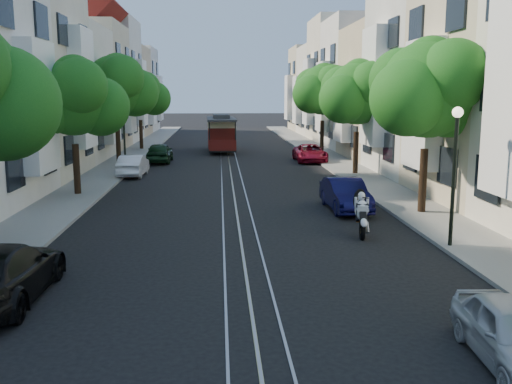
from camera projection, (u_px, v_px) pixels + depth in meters
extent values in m
plane|color=black|center=(229.00, 160.00, 40.51)|extent=(200.00, 200.00, 0.00)
cube|color=gray|center=(330.00, 159.00, 40.96)|extent=(2.50, 80.00, 0.12)
cube|color=gray|center=(126.00, 160.00, 40.05)|extent=(2.50, 80.00, 0.12)
cube|color=gray|center=(221.00, 160.00, 40.48)|extent=(0.06, 80.00, 0.02)
cube|color=gray|center=(229.00, 160.00, 40.51)|extent=(0.06, 80.00, 0.02)
cube|color=gray|center=(237.00, 160.00, 40.55)|extent=(0.06, 80.00, 0.02)
cube|color=tan|center=(229.00, 160.00, 40.51)|extent=(0.08, 80.00, 0.01)
cube|color=beige|center=(511.00, 86.00, 24.68)|extent=(7.00, 8.00, 10.00)
cube|color=white|center=(424.00, 104.00, 24.58)|extent=(0.90, 3.04, 5.50)
cube|color=silver|center=(441.00, 70.00, 32.38)|extent=(7.00, 8.00, 12.00)
cube|color=white|center=(375.00, 87.00, 32.31)|extent=(0.90, 3.04, 6.60)
cube|color=#C6B28C|center=(397.00, 96.00, 40.50)|extent=(7.00, 8.00, 9.00)
cube|color=white|center=(344.00, 106.00, 40.39)|extent=(0.90, 3.04, 4.95)
cube|color=white|center=(368.00, 87.00, 48.24)|extent=(7.00, 8.00, 10.50)
cube|color=white|center=(324.00, 97.00, 48.15)|extent=(0.90, 3.04, 5.78)
cube|color=beige|center=(348.00, 83.00, 56.03)|extent=(7.00, 8.00, 11.50)
cube|color=white|center=(309.00, 92.00, 55.94)|extent=(0.90, 3.04, 6.32)
cube|color=silver|center=(332.00, 93.00, 64.06)|extent=(7.00, 8.00, 9.50)
cube|color=white|center=(298.00, 100.00, 63.95)|extent=(0.90, 3.04, 5.23)
cube|color=beige|center=(319.00, 91.00, 71.89)|extent=(7.00, 8.00, 10.00)
cube|color=white|center=(289.00, 97.00, 71.79)|extent=(0.90, 3.04, 5.50)
cube|color=white|center=(36.00, 107.00, 23.56)|extent=(0.90, 3.04, 5.39)
cube|color=beige|center=(9.00, 71.00, 30.89)|extent=(7.00, 8.00, 11.76)
cube|color=white|center=(81.00, 89.00, 31.29)|extent=(0.90, 3.04, 6.47)
cube|color=silver|center=(53.00, 97.00, 39.01)|extent=(7.00, 8.00, 8.82)
cube|color=white|center=(110.00, 108.00, 39.37)|extent=(0.90, 3.04, 4.85)
cube|color=beige|center=(81.00, 88.00, 46.75)|extent=(7.00, 8.00, 10.29)
cube|color=white|center=(128.00, 98.00, 47.13)|extent=(0.90, 3.04, 5.66)
cube|color=silver|center=(100.00, 83.00, 54.53)|extent=(7.00, 8.00, 11.27)
cube|color=white|center=(141.00, 93.00, 54.93)|extent=(0.90, 3.04, 6.20)
cube|color=#C6B28C|center=(116.00, 94.00, 62.57)|extent=(7.00, 8.00, 9.31)
cube|color=white|center=(151.00, 101.00, 62.93)|extent=(0.90, 3.04, 5.12)
cube|color=white|center=(127.00, 92.00, 70.39)|extent=(7.00, 8.00, 9.80)
cube|color=white|center=(158.00, 98.00, 70.77)|extent=(0.90, 3.04, 5.39)
cylinder|color=black|center=(423.00, 180.00, 22.05)|extent=(0.30, 0.30, 2.45)
sphere|color=#144C13|center=(427.00, 90.00, 21.46)|extent=(3.64, 3.64, 3.64)
sphere|color=#144C13|center=(450.00, 100.00, 22.09)|extent=(2.91, 2.91, 2.91)
sphere|color=#144C13|center=(408.00, 98.00, 20.77)|extent=(2.84, 2.84, 2.84)
sphere|color=#144C13|center=(430.00, 65.00, 21.42)|extent=(2.18, 2.18, 2.18)
cylinder|color=black|center=(356.00, 153.00, 32.88)|extent=(0.30, 0.30, 2.38)
sphere|color=#144C13|center=(358.00, 93.00, 32.30)|extent=(3.54, 3.54, 3.54)
sphere|color=#144C13|center=(374.00, 100.00, 32.93)|extent=(2.83, 2.83, 2.83)
sphere|color=#144C13|center=(343.00, 99.00, 31.61)|extent=(2.76, 2.76, 2.76)
sphere|color=#144C13|center=(359.00, 77.00, 32.26)|extent=(2.12, 2.12, 2.12)
cylinder|color=black|center=(322.00, 137.00, 43.68)|extent=(0.30, 0.30, 2.52)
sphere|color=#144C13|center=(323.00, 90.00, 43.08)|extent=(3.74, 3.74, 3.74)
sphere|color=#144C13|center=(336.00, 95.00, 43.71)|extent=(3.00, 3.00, 3.00)
sphere|color=#144C13|center=(312.00, 94.00, 42.38)|extent=(2.92, 2.92, 2.92)
sphere|color=#144C13|center=(324.00, 78.00, 43.03)|extent=(2.25, 2.25, 2.25)
sphere|color=#144C13|center=(2.00, 104.00, 14.30)|extent=(2.91, 2.91, 2.91)
cylinder|color=black|center=(77.00, 169.00, 26.08)|extent=(0.30, 0.30, 2.27)
sphere|color=#144C13|center=(73.00, 98.00, 25.53)|extent=(3.38, 3.38, 3.38)
sphere|color=#144C13|center=(100.00, 107.00, 26.16)|extent=(2.70, 2.70, 2.70)
sphere|color=#144C13|center=(47.00, 105.00, 24.83)|extent=(2.64, 2.64, 2.64)
sphere|color=#144C13|center=(75.00, 77.00, 25.48)|extent=(2.03, 2.03, 2.03)
cylinder|color=black|center=(118.00, 144.00, 36.87)|extent=(0.30, 0.30, 2.62)
sphere|color=#144C13|center=(116.00, 86.00, 36.24)|extent=(3.90, 3.90, 3.90)
sphere|color=#144C13|center=(135.00, 92.00, 36.86)|extent=(3.12, 3.12, 3.12)
sphere|color=#144C13|center=(99.00, 91.00, 35.54)|extent=(3.04, 3.04, 3.04)
sphere|color=#144C13|center=(117.00, 72.00, 36.19)|extent=(2.34, 2.34, 2.34)
cylinder|color=black|center=(141.00, 134.00, 47.70)|extent=(0.30, 0.30, 2.38)
sphere|color=#144C13|center=(140.00, 94.00, 47.13)|extent=(3.54, 3.54, 3.54)
sphere|color=#144C13|center=(154.00, 98.00, 47.76)|extent=(2.83, 2.83, 2.83)
sphere|color=#144C13|center=(127.00, 97.00, 46.44)|extent=(2.76, 2.76, 2.76)
sphere|color=#144C13|center=(141.00, 83.00, 47.08)|extent=(2.12, 2.12, 2.12)
cylinder|color=black|center=(454.00, 180.00, 16.95)|extent=(0.12, 0.12, 4.00)
sphere|color=#FFF2CC|center=(458.00, 112.00, 16.61)|extent=(0.32, 0.32, 0.32)
cylinder|color=black|center=(124.00, 137.00, 33.86)|extent=(0.12, 0.12, 4.00)
sphere|color=#FFF2CC|center=(123.00, 103.00, 33.52)|extent=(0.32, 0.32, 0.32)
torus|color=black|center=(362.00, 230.00, 18.46)|extent=(0.25, 0.76, 0.75)
torus|color=black|center=(360.00, 199.00, 19.44)|extent=(0.59, 0.62, 0.73)
ellipsoid|color=silver|center=(361.00, 210.00, 18.86)|extent=(0.58, 1.07, 0.93)
ellipsoid|color=silver|center=(362.00, 206.00, 18.56)|extent=(0.45, 0.61, 0.52)
cube|color=black|center=(363.00, 216.00, 18.23)|extent=(0.29, 0.53, 0.40)
cube|color=silver|center=(362.00, 208.00, 18.54)|extent=(0.41, 0.58, 0.20)
sphere|color=black|center=(361.00, 203.00, 18.85)|extent=(0.26, 0.26, 0.26)
cube|color=black|center=(221.00, 146.00, 46.62)|extent=(2.24, 7.22, 0.27)
cube|color=#50100D|center=(221.00, 133.00, 46.44)|extent=(2.26, 4.53, 2.15)
cube|color=beige|center=(221.00, 123.00, 46.30)|extent=(2.31, 4.58, 0.54)
cube|color=#2D2D30|center=(221.00, 119.00, 46.24)|extent=(2.41, 7.23, 0.16)
cube|color=#2D2D30|center=(221.00, 116.00, 46.21)|extent=(1.35, 4.06, 0.31)
imported|color=#0C0B3A|center=(345.00, 195.00, 22.97)|extent=(1.48, 3.96, 1.29)
imported|color=maroon|center=(310.00, 153.00, 39.44)|extent=(2.01, 4.36, 1.21)
imported|color=black|center=(1.00, 273.00, 12.82)|extent=(1.94, 4.68, 1.35)
imported|color=white|center=(133.00, 165.00, 32.58)|extent=(1.40, 3.77, 1.23)
imported|color=black|center=(160.00, 153.00, 38.95)|extent=(1.64, 4.04, 1.37)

